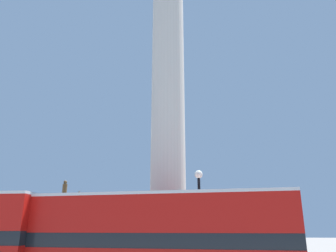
{
  "coord_description": "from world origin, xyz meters",
  "views": [
    {
      "loc": [
        3.66,
        -19.44,
        2.78
      ],
      "look_at": [
        0.0,
        0.0,
        9.0
      ],
      "focal_mm": 35.0,
      "sensor_mm": 36.0,
      "label": 1
    }
  ],
  "objects_px": {
    "monument_column": "(168,116)",
    "street_lamp": "(200,223)",
    "bus_c": "(159,241)",
    "equestrian_statue": "(60,239)"
  },
  "relations": [
    {
      "from": "monument_column",
      "to": "bus_c",
      "type": "height_order",
      "value": "monument_column"
    },
    {
      "from": "bus_c",
      "to": "equestrian_statue",
      "type": "xyz_separation_m",
      "value": [
        -9.86,
        10.47,
        -0.31
      ]
    },
    {
      "from": "monument_column",
      "to": "street_lamp",
      "type": "distance_m",
      "value": 7.58
    },
    {
      "from": "equestrian_statue",
      "to": "street_lamp",
      "type": "distance_m",
      "value": 13.69
    },
    {
      "from": "bus_c",
      "to": "equestrian_statue",
      "type": "distance_m",
      "value": 14.38
    },
    {
      "from": "monument_column",
      "to": "street_lamp",
      "type": "bearing_deg",
      "value": -55.08
    },
    {
      "from": "monument_column",
      "to": "equestrian_statue",
      "type": "bearing_deg",
      "value": 153.12
    },
    {
      "from": "bus_c",
      "to": "monument_column",
      "type": "bearing_deg",
      "value": 99.04
    },
    {
      "from": "monument_column",
      "to": "street_lamp",
      "type": "xyz_separation_m",
      "value": [
        2.14,
        -3.07,
        -6.6
      ]
    },
    {
      "from": "monument_column",
      "to": "street_lamp",
      "type": "height_order",
      "value": "monument_column"
    }
  ]
}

